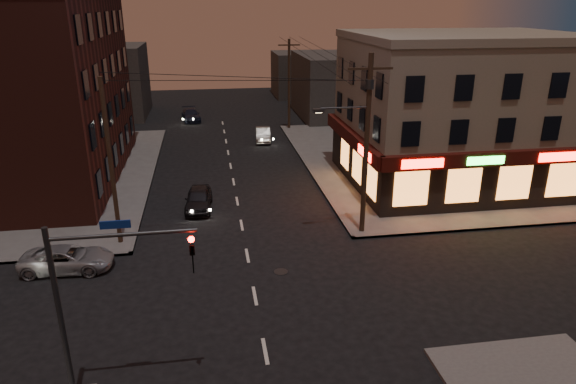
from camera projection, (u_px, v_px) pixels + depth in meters
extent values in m
plane|color=black|center=(255.00, 296.00, 23.39)|extent=(120.00, 120.00, 0.00)
cube|color=#514F4C|center=(443.00, 158.00, 43.63)|extent=(24.00, 28.00, 0.15)
cube|color=gray|center=(458.00, 113.00, 36.47)|extent=(15.00, 12.00, 10.00)
cube|color=gray|center=(467.00, 36.00, 34.64)|extent=(15.20, 12.20, 0.50)
cube|color=black|center=(497.00, 184.00, 32.11)|extent=(15.12, 0.25, 3.40)
cube|color=black|center=(355.00, 162.00, 36.51)|extent=(0.25, 12.12, 3.40)
cube|color=#3A0D09|center=(503.00, 158.00, 31.21)|extent=(15.60, 0.50, 0.90)
cube|color=#3A0D09|center=(352.00, 138.00, 35.84)|extent=(0.50, 12.60, 0.90)
cube|color=#FF140C|center=(423.00, 164.00, 30.17)|extent=(2.60, 0.06, 0.55)
cube|color=#FF140C|center=(558.00, 157.00, 31.48)|extent=(2.60, 0.06, 0.55)
cube|color=#26FF3F|center=(486.00, 161.00, 30.76)|extent=(2.40, 0.06, 0.50)
cube|color=#FF140C|center=(364.00, 153.00, 32.28)|extent=(0.06, 2.60, 0.55)
cube|color=orange|center=(489.00, 184.00, 31.85)|extent=(12.40, 0.08, 2.20)
cube|color=orange|center=(357.00, 165.00, 35.53)|extent=(0.08, 8.40, 2.20)
cube|color=#451C16|center=(23.00, 91.00, 36.49)|extent=(12.00, 20.00, 13.00)
cube|color=#3F3D3A|center=(342.00, 85.00, 59.42)|extent=(10.00, 12.00, 7.00)
cube|color=#3F3D3A|center=(105.00, 81.00, 58.92)|extent=(9.00, 10.00, 8.00)
cube|color=#3F3D3A|center=(303.00, 74.00, 72.25)|extent=(8.00, 8.00, 6.00)
cylinder|color=#382619|center=(366.00, 147.00, 27.97)|extent=(0.28, 0.28, 10.00)
cube|color=#382619|center=(371.00, 69.00, 26.51)|extent=(2.40, 0.12, 0.12)
cylinder|color=#333538|center=(370.00, 84.00, 26.79)|extent=(0.44, 0.44, 0.50)
cylinder|color=#333538|center=(345.00, 108.00, 27.01)|extent=(2.60, 0.10, 0.10)
cube|color=#333538|center=(319.00, 110.00, 26.84)|extent=(0.60, 0.25, 0.18)
cube|color=#FFD88C|center=(319.00, 112.00, 26.87)|extent=(0.35, 0.15, 0.04)
cylinder|color=#382619|center=(289.00, 85.00, 52.39)|extent=(0.26, 0.26, 9.00)
cylinder|color=#382619|center=(111.00, 164.00, 26.77)|extent=(0.24, 0.24, 9.00)
cylinder|color=#333538|center=(61.00, 320.00, 16.10)|extent=(0.18, 0.18, 6.40)
cylinder|color=#333538|center=(123.00, 235.00, 15.46)|extent=(4.40, 0.12, 0.12)
imported|color=black|center=(192.00, 245.00, 15.93)|extent=(0.16, 0.20, 1.00)
sphere|color=#FF0C05|center=(191.00, 239.00, 15.73)|extent=(0.20, 0.20, 0.20)
cube|color=navy|center=(115.00, 225.00, 15.31)|extent=(0.90, 0.05, 0.25)
imported|color=gray|center=(67.00, 259.00, 25.45)|extent=(4.53, 2.30, 1.23)
imported|color=black|center=(199.00, 199.00, 33.02)|extent=(1.90, 4.14, 1.38)
imported|color=gray|center=(263.00, 134.00, 49.18)|extent=(1.73, 4.01, 1.28)
imported|color=black|center=(191.00, 115.00, 57.64)|extent=(2.39, 4.68, 1.30)
cylinder|color=maroon|center=(362.00, 220.00, 30.51)|extent=(0.24, 0.24, 0.54)
sphere|color=maroon|center=(363.00, 215.00, 30.40)|extent=(0.22, 0.22, 0.22)
cylinder|color=maroon|center=(362.00, 218.00, 30.47)|extent=(0.31, 0.18, 0.11)
cylinder|color=maroon|center=(362.00, 218.00, 30.47)|extent=(0.18, 0.31, 0.11)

